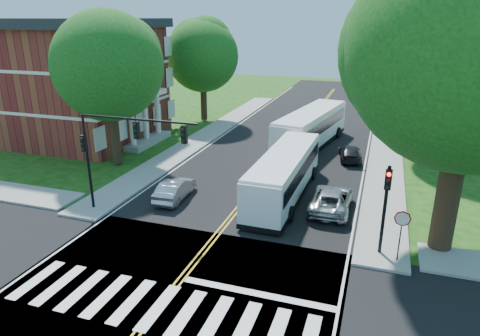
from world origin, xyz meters
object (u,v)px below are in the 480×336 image
at_px(bus_follow, 311,128).
at_px(dark_sedan, 350,153).
at_px(hatchback, 175,189).
at_px(suv, 332,199).
at_px(bus_lead, 285,174).
at_px(signal_ne, 386,199).
at_px(signal_nw, 120,143).

relative_size(bus_follow, dark_sedan, 3.17).
xyz_separation_m(hatchback, dark_sedan, (9.75, 11.64, -0.07)).
relative_size(bus_follow, suv, 2.61).
height_order(bus_follow, hatchback, bus_follow).
bearing_deg(suv, bus_follow, -74.80).
height_order(bus_lead, hatchback, bus_lead).
xyz_separation_m(bus_lead, bus_follow, (-0.31, 11.75, 0.17)).
xyz_separation_m(suv, dark_sedan, (0.21, 10.13, -0.09)).
xyz_separation_m(signal_ne, suv, (-2.87, 4.49, -2.28)).
xyz_separation_m(signal_nw, suv, (11.18, 4.51, -3.69)).
bearing_deg(bus_lead, signal_nw, 35.99).
bearing_deg(signal_ne, bus_follow, 110.02).
height_order(signal_ne, bus_follow, signal_ne).
xyz_separation_m(signal_ne, dark_sedan, (-2.67, 14.62, -2.37)).
distance_m(signal_ne, bus_lead, 8.36).
xyz_separation_m(bus_follow, dark_sedan, (3.66, -2.75, -1.11)).
height_order(bus_lead, suv, bus_lead).
distance_m(signal_nw, suv, 12.61).
bearing_deg(signal_nw, dark_sedan, 52.11).
bearing_deg(bus_follow, signal_nw, 75.56).
bearing_deg(hatchback, signal_ne, 163.08).
bearing_deg(dark_sedan, bus_lead, 60.11).
bearing_deg(signal_ne, suv, 122.60).
xyz_separation_m(signal_nw, dark_sedan, (11.39, 14.63, -3.79)).
bearing_deg(hatchback, bus_lead, -160.97).
bearing_deg(signal_nw, hatchback, 61.32).
bearing_deg(bus_lead, suv, 161.21).
height_order(signal_ne, dark_sedan, signal_ne).
relative_size(signal_nw, dark_sedan, 1.79).
xyz_separation_m(signal_ne, bus_follow, (-6.33, 17.37, -1.26)).
height_order(signal_ne, hatchback, signal_ne).
bearing_deg(bus_follow, bus_lead, 101.03).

